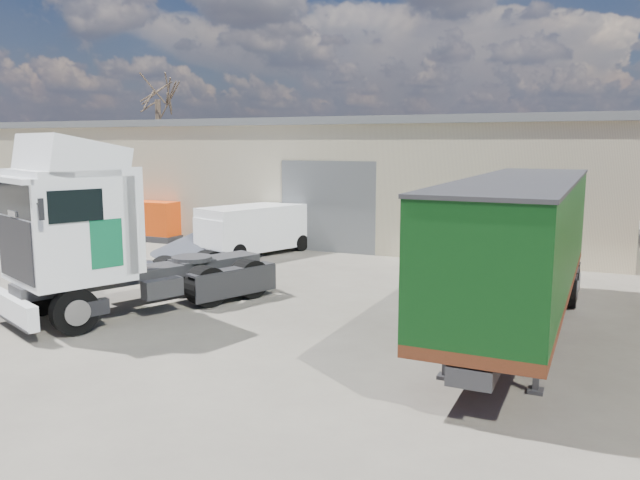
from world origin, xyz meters
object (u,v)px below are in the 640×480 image
at_px(panel_van, 253,229).
at_px(orange_skip, 155,223).
at_px(box_trailer, 520,240).
at_px(bare_tree, 157,84).
at_px(tractor_unit, 103,241).

relative_size(panel_van, orange_skip, 1.77).
bearing_deg(box_trailer, bare_tree, 144.14).
xyz_separation_m(box_trailer, orange_skip, (-16.56, 7.90, -1.40)).
bearing_deg(orange_skip, bare_tree, 127.57).
bearing_deg(panel_van, bare_tree, 160.19).
relative_size(bare_tree, box_trailer, 0.90).
distance_m(bare_tree, orange_skip, 14.61).
height_order(tractor_unit, orange_skip, tractor_unit).
height_order(tractor_unit, panel_van, tractor_unit).
height_order(box_trailer, panel_van, box_trailer).
bearing_deg(panel_van, tractor_unit, -62.79).
bearing_deg(orange_skip, tractor_unit, -55.94).
height_order(bare_tree, tractor_unit, bare_tree).
relative_size(bare_tree, orange_skip, 3.42).
bearing_deg(box_trailer, panel_van, 149.66).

